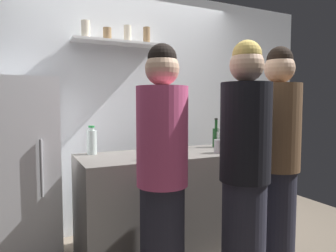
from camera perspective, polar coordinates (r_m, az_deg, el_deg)
back_wall_assembly at (r=3.40m, az=-7.85°, el=3.18°), size 4.80×0.32×2.60m
refrigerator at (r=2.89m, az=-26.46°, el=-7.72°), size 0.67×0.62×1.57m
counter at (r=2.91m, az=0.00°, el=-13.98°), size 1.61×0.69×0.91m
baking_pan at (r=2.91m, az=-1.35°, el=-4.26°), size 0.34×0.24×0.05m
utensil_holder at (r=2.85m, az=9.54°, el=-3.71°), size 0.10×0.10×0.23m
wine_bottle_green_glass at (r=3.23m, az=8.92°, el=-1.95°), size 0.07×0.07×0.30m
wine_bottle_pale_glass at (r=2.52m, az=0.40°, el=-3.33°), size 0.07×0.07×0.32m
water_bottle_plastic at (r=2.82m, az=-14.01°, el=-2.82°), size 0.09×0.09×0.26m
person_pink_top at (r=2.05m, az=-1.07°, el=-9.64°), size 0.34×0.34×1.75m
person_brown_jacket at (r=2.55m, az=19.63°, el=-6.50°), size 0.34×0.34×1.80m
person_blonde at (r=2.17m, az=14.09°, el=-8.50°), size 0.34×0.34×1.78m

